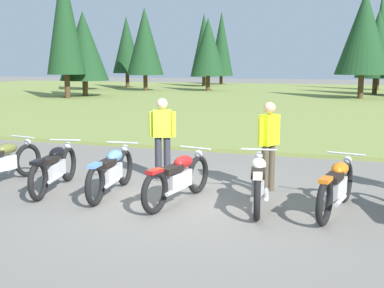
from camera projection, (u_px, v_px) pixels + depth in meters
name	position (u px, v px, depth m)	size (l,w,h in m)	color
ground_plane	(181.00, 200.00, 8.17)	(140.00, 140.00, 0.00)	slate
grass_moorland	(304.00, 97.00, 33.07)	(80.00, 44.00, 0.10)	olive
forest_treeline	(272.00, 41.00, 37.22)	(42.22, 28.04, 8.95)	#47331E
motorcycle_olive	(1.00, 162.00, 9.24)	(0.63, 2.09, 0.88)	black
motorcycle_black	(55.00, 167.00, 8.77)	(0.71, 2.08, 0.88)	black
motorcycle_sky_blue	(111.00, 171.00, 8.48)	(0.62, 2.10, 0.88)	black
motorcycle_red	(178.00, 178.00, 7.97)	(0.70, 2.08, 0.88)	black
motorcycle_cream	(258.00, 181.00, 7.75)	(0.67, 2.09, 0.88)	black
motorcycle_orange	(337.00, 186.00, 7.43)	(0.71, 2.07, 0.88)	black
rider_in_hivis_vest	(162.00, 134.00, 9.54)	(0.53, 0.31, 1.67)	#2D2D38
rider_with_back_turned	(269.00, 141.00, 8.59)	(0.37, 0.49, 1.67)	#4C4233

